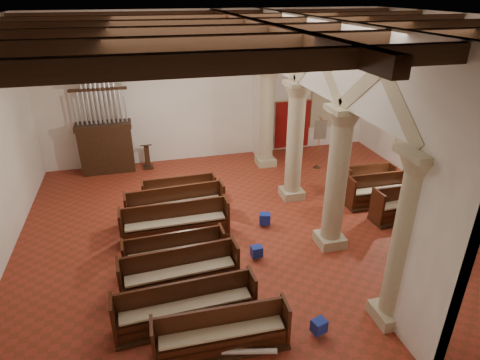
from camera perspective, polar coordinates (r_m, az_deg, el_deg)
The scene contains 29 objects.
floor at distance 12.59m, azimuth 2.14°, elevation -6.48°, with size 14.00×14.00×0.00m, color maroon.
ceiling at distance 10.69m, azimuth 2.70°, elevation 21.91°, with size 14.00×14.00×0.00m, color #331C11.
wall_back at distance 16.90m, azimuth -3.68°, elevation 12.98°, with size 14.00×0.02×6.00m, color white.
wall_front at distance 6.41m, azimuth 18.42°, elevation -11.06°, with size 14.00×0.02×6.00m, color white.
wall_right at distance 14.85m, azimuth 29.48°, elevation 7.94°, with size 0.02×12.00×6.00m, color white.
ceiling_beams at distance 10.70m, azimuth 2.68°, elevation 20.94°, with size 13.80×11.80×0.30m, color #321C10, non-canonical shape.
arcade at distance 11.75m, azimuth 10.99°, elevation 9.74°, with size 0.90×11.90×6.00m.
window_right_b at distance 16.85m, azimuth 23.25°, elevation 8.11°, with size 0.03×1.00×2.20m, color #367A61.
window_back at distance 18.66m, azimuth 11.94°, elevation 11.18°, with size 1.00×0.03×2.20m, color #367A61.
pipe_organ at distance 16.62m, azimuth -18.62°, elevation 5.61°, with size 2.10×0.85×4.40m.
lectern at distance 16.74m, azimuth -13.05°, elevation 3.09°, with size 0.45×0.45×1.11m.
dossal_curtain at distance 18.28m, azimuth 7.45°, elevation 7.84°, with size 1.80×0.07×2.17m.
processional_banner at distance 16.55m, azimuth 11.09°, elevation 4.19°, with size 0.50×0.63×2.18m.
hymnal_box_a at distance 9.16m, azimuth 11.16°, elevation -19.69°, with size 0.30×0.24×0.30m, color navy.
hymnal_box_b at distance 11.04m, azimuth 2.38°, elevation -10.10°, with size 0.30×0.24×0.30m, color navy.
hymnal_box_c at distance 12.45m, azimuth 3.55°, elevation -5.50°, with size 0.33×0.27×0.33m, color navy.
tube_heater_a at distance 8.68m, azimuth 1.33°, elevation -23.19°, with size 0.11×0.11×1.11m, color silver.
tube_heater_b at distance 9.45m, azimuth 0.34°, elevation -18.08°, with size 0.10×0.10×1.01m, color silver.
nave_pew_0 at distance 8.69m, azimuth -2.62°, elevation -21.53°, with size 2.76×0.73×0.98m.
nave_pew_1 at distance 9.24m, azimuth -7.62°, elevation -18.06°, with size 3.10×0.80×1.03m.
nave_pew_2 at distance 10.08m, azimuth -8.46°, elevation -13.57°, with size 2.88×0.90×1.11m.
nave_pew_3 at distance 10.83m, azimuth -9.20°, elevation -10.77°, with size 2.64×0.74×0.98m.
nave_pew_4 at distance 11.95m, azimuth -9.10°, elevation -6.68°, with size 3.12×0.74×1.10m.
nave_pew_5 at distance 12.86m, azimuth -9.08°, elevation -4.21°, with size 3.12×0.88×1.10m.
nave_pew_6 at distance 13.77m, azimuth -8.57°, elevation -2.22°, with size 2.48×0.68×0.97m.
aisle_pew_0 at distance 13.00m, azimuth 26.41°, elevation -6.56°, with size 2.03×0.80×1.04m.
aisle_pew_1 at distance 13.69m, azimuth 21.91°, elevation -3.84°, with size 1.91×0.82×1.13m.
aisle_pew_2 at distance 14.35m, azimuth 19.06°, elevation -2.02°, with size 2.22×0.77×1.09m.
aisle_pew_3 at distance 15.30m, azimuth 17.78°, elevation -0.27°, with size 1.82×0.68×0.95m.
Camera 1 is at (-3.16, -10.19, 6.70)m, focal length 30.00 mm.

